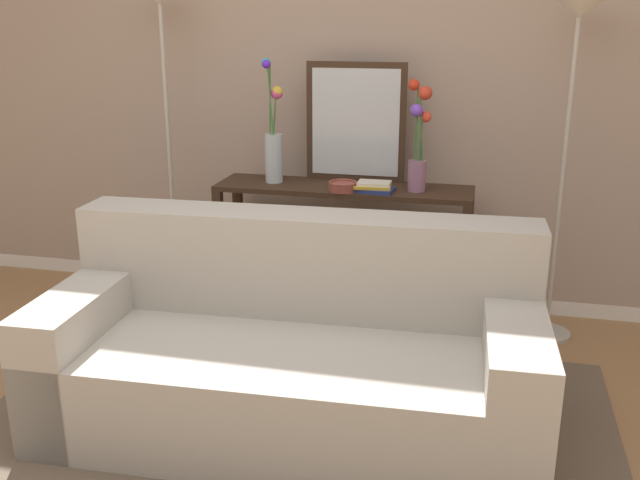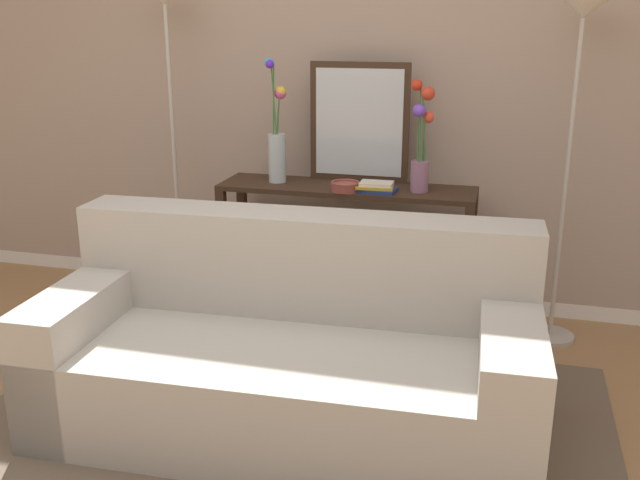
{
  "view_description": "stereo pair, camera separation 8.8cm",
  "coord_description": "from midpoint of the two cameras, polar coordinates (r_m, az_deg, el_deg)",
  "views": [
    {
      "loc": [
        0.89,
        -2.02,
        1.7
      ],
      "look_at": [
        0.12,
        1.16,
        0.67
      ],
      "focal_mm": 39.9,
      "sensor_mm": 36.0,
      "label": 1
    },
    {
      "loc": [
        0.97,
        -2.0,
        1.7
      ],
      "look_at": [
        0.12,
        1.16,
        0.67
      ],
      "focal_mm": 39.9,
      "sensor_mm": 36.0,
      "label": 2
    }
  ],
  "objects": [
    {
      "name": "book_row_under_console",
      "position": [
        4.29,
        -3.3,
        -5.1
      ],
      "size": [
        0.49,
        0.17,
        0.13
      ],
      "color": "maroon",
      "rests_on": "ground"
    },
    {
      "name": "area_rug",
      "position": [
        3.09,
        -3.74,
        -15.81
      ],
      "size": [
        2.74,
        2.03,
        0.01
      ],
      "color": "brown",
      "rests_on": "ground"
    },
    {
      "name": "wall_mirror",
      "position": [
        4.06,
        2.25,
        9.4
      ],
      "size": [
        0.57,
        0.02,
        0.67
      ],
      "color": "#382619",
      "rests_on": "console_table"
    },
    {
      "name": "vase_tall_flowers",
      "position": [
        4.05,
        -4.36,
        8.0
      ],
      "size": [
        0.11,
        0.12,
        0.69
      ],
      "color": "silver",
      "rests_on": "console_table"
    },
    {
      "name": "fruit_bowl",
      "position": [
        3.86,
        1.19,
        4.35
      ],
      "size": [
        0.16,
        0.16,
        0.05
      ],
      "color": "brown",
      "rests_on": "console_table"
    },
    {
      "name": "floor_lamp_left",
      "position": [
        4.26,
        -13.04,
        13.91
      ],
      "size": [
        0.28,
        0.28,
        1.87
      ],
      "color": "#B7B2A8",
      "rests_on": "ground"
    },
    {
      "name": "book_stack",
      "position": [
        3.85,
        3.68,
        4.25
      ],
      "size": [
        0.22,
        0.16,
        0.05
      ],
      "color": "navy",
      "rests_on": "console_table"
    },
    {
      "name": "console_table",
      "position": [
        4.04,
        1.26,
        1.03
      ],
      "size": [
        1.43,
        0.37,
        0.8
      ],
      "color": "#382619",
      "rests_on": "ground"
    },
    {
      "name": "back_wall",
      "position": [
        4.3,
        1.03,
        14.45
      ],
      "size": [
        12.0,
        0.15,
        2.95
      ],
      "color": "white",
      "rests_on": "ground"
    },
    {
      "name": "couch",
      "position": [
        3.07,
        -3.01,
        -9.41
      ],
      "size": [
        2.08,
        0.98,
        0.88
      ],
      "color": "#ADA89E",
      "rests_on": "ground"
    },
    {
      "name": "vase_short_flowers",
      "position": [
        3.84,
        7.29,
        7.83
      ],
      "size": [
        0.13,
        0.11,
        0.6
      ],
      "color": "gray",
      "rests_on": "console_table"
    },
    {
      "name": "floor_lamp_right",
      "position": [
        3.85,
        18.98,
        12.25
      ],
      "size": [
        0.28,
        0.28,
        1.8
      ],
      "color": "#B7B2A8",
      "rests_on": "ground"
    }
  ]
}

